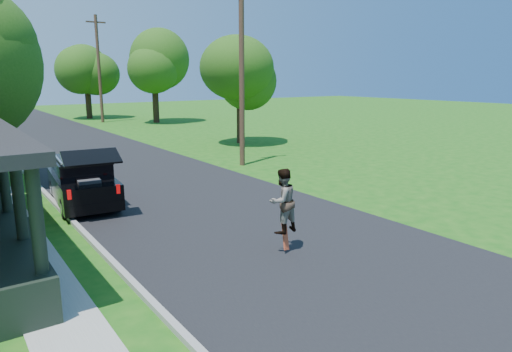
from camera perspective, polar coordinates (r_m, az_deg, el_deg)
ground at (r=10.78m, az=9.52°, el=-11.42°), size 140.00×140.00×0.00m
street at (r=28.21m, az=-20.10°, el=2.77°), size 8.00×120.00×0.02m
curb at (r=27.48m, az=-28.26°, el=1.81°), size 0.15×120.00×0.12m
black_suv at (r=16.63m, az=-20.86°, el=-0.61°), size 2.15×4.75×2.15m
skateboarder at (r=11.22m, az=3.32°, el=-3.14°), size 0.85×0.70×1.62m
skateboard at (r=11.50m, az=3.65°, el=-7.34°), size 0.29×0.35×0.80m
tree_right_near at (r=30.20m, az=-2.08°, el=12.88°), size 4.92×4.82×7.17m
tree_right_mid at (r=45.02m, az=-12.74°, el=13.92°), size 7.23×6.96×8.92m
tree_right_far at (r=51.44m, az=-20.59°, el=12.93°), size 7.67×7.41×8.78m
utility_pole_near at (r=22.32m, az=-1.80°, el=12.71°), size 1.58×0.28×8.66m
utility_pole_far at (r=46.58m, az=-19.03°, el=12.65°), size 1.80×0.29×9.92m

